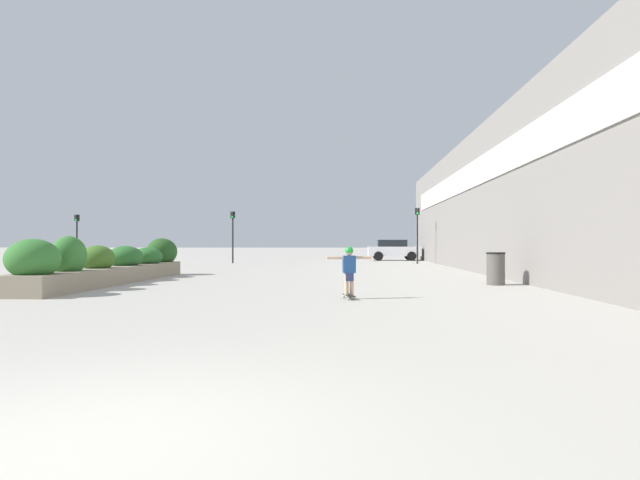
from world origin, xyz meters
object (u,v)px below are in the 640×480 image
skateboard (349,296)px  traffic_light_right (417,226)px  traffic_light_far_left (77,230)px  skateboarder (349,266)px  car_center_left (541,250)px  trash_bin (496,269)px  car_leftmost (393,250)px  traffic_light_left (233,228)px

skateboard → traffic_light_right: bearing=65.1°
traffic_light_far_left → skateboarder: bearing=-48.6°
skateboard → car_center_left: (14.60, 26.45, 0.76)m
traffic_light_far_left → trash_bin: bearing=-35.8°
car_center_left → car_leftmost: bearing=-95.5°
skateboarder → traffic_light_left: (-7.92, 21.44, 1.59)m
skateboarder → car_leftmost: bearing=69.8°
skateboard → traffic_light_left: bearing=97.5°
car_leftmost → traffic_light_left: size_ratio=1.16×
trash_bin → car_center_left: size_ratio=0.28×
car_center_left → traffic_light_right: 11.43m
car_center_left → traffic_light_right: bearing=-62.5°
car_center_left → skateboard: bearing=-28.9°
skateboard → trash_bin: trash_bin is taller
traffic_light_left → traffic_light_right: traffic_light_right is taller
car_center_left → traffic_light_left: 23.12m
skateboard → traffic_light_left: size_ratio=0.21×
traffic_light_left → skateboarder: bearing=-69.7°
traffic_light_left → trash_bin: bearing=-53.3°
skateboard → car_center_left: 30.22m
skateboarder → traffic_light_right: size_ratio=0.32×
car_leftmost → car_center_left: car_leftmost is taller
car_leftmost → traffic_light_far_left: traffic_light_far_left is taller
skateboarder → car_center_left: 30.21m
traffic_light_left → traffic_light_far_left: size_ratio=1.05×
car_leftmost → traffic_light_far_left: bearing=-74.9°
car_leftmost → skateboarder: bearing=-7.4°
skateboarder → traffic_light_right: traffic_light_right is taller
car_leftmost → traffic_light_left: 13.07m
skateboard → car_leftmost: 27.75m
traffic_light_left → car_center_left: bearing=12.6°
car_leftmost → traffic_light_far_left: size_ratio=1.22×
skateboard → skateboarder: bearing=-102.8°
traffic_light_far_left → skateboard: bearing=-48.6°
traffic_light_right → traffic_light_far_left: traffic_light_right is taller
skateboard → skateboarder: size_ratio=0.62×
car_leftmost → trash_bin: bearing=3.1°
traffic_light_left → traffic_light_right: (12.49, -0.20, 0.11)m
car_leftmost → car_center_left: size_ratio=1.06×
skateboard → car_leftmost: (3.55, 27.52, 0.79)m
skateboard → trash_bin: (4.79, 4.37, 0.46)m
skateboarder → trash_bin: bearing=29.5°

